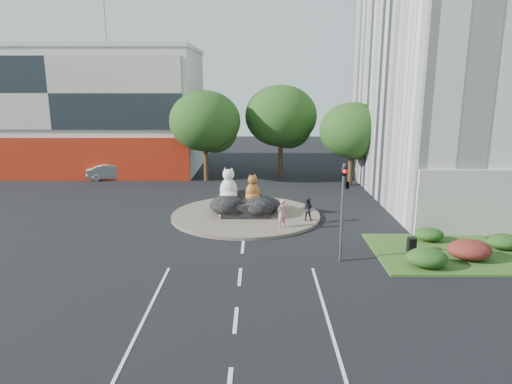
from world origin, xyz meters
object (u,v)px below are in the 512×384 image
pedestrian_pink (282,213)px  litter_bin (412,245)px  cat_white (229,184)px  kitten_calico (222,211)px  cat_tabby (253,188)px  pedestrian_dark (307,209)px  parked_car (113,171)px  kitten_white (281,211)px

pedestrian_pink → litter_bin: bearing=110.8°
pedestrian_pink → litter_bin: 7.79m
cat_white → pedestrian_pink: size_ratio=1.32×
cat_white → kitten_calico: size_ratio=2.56×
kitten_calico → pedestrian_pink: pedestrian_pink is taller
cat_tabby → pedestrian_dark: bearing=-45.0°
cat_white → cat_tabby: size_ratio=1.22×
pedestrian_dark → parked_car: size_ratio=0.32×
litter_bin → parked_car: bearing=138.4°
parked_car → litter_bin: 29.21m
cat_white → kitten_white: size_ratio=2.89×
cat_tabby → kitten_white: cat_tabby is taller
pedestrian_dark → litter_bin: 7.38m
pedestrian_dark → cat_white: bearing=-5.1°
cat_white → kitten_white: (3.47, -0.76, -1.64)m
kitten_calico → kitten_white: 3.84m
parked_car → litter_bin: size_ratio=6.21×
parked_car → kitten_white: bearing=-143.4°
cat_tabby → parked_car: bearing=113.5°
kitten_calico → pedestrian_dark: pedestrian_dark is taller
cat_white → pedestrian_pink: cat_white is taller
kitten_white → litter_bin: size_ratio=1.05×
pedestrian_dark → litter_bin: bearing=143.8°
pedestrian_pink → pedestrian_dark: pedestrian_pink is taller
pedestrian_pink → pedestrian_dark: (1.72, 1.46, -0.11)m
kitten_calico → cat_tabby: bearing=49.0°
kitten_white → pedestrian_dark: 1.88m
cat_tabby → litter_bin: (8.49, -6.85, -1.54)m
cat_white → kitten_white: cat_white is taller
kitten_calico → pedestrian_pink: (3.79, -2.09, 0.42)m
cat_white → kitten_white: 3.91m
cat_tabby → kitten_calico: 2.54m
cat_tabby → pedestrian_dark: cat_tabby is taller
kitten_calico → kitten_white: kitten_calico is taller
cat_tabby → litter_bin: size_ratio=2.50×
pedestrian_dark → parked_car: (-16.89, 13.95, -0.19)m
cat_white → pedestrian_dark: 5.52m
kitten_white → parked_car: (-15.22, 13.17, 0.17)m
cat_white → parked_car: (-11.75, 12.41, -1.47)m
cat_tabby → kitten_white: size_ratio=2.37×
parked_car → litter_bin: parked_car is taller
kitten_white → pedestrian_pink: (-0.04, -2.23, 0.47)m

